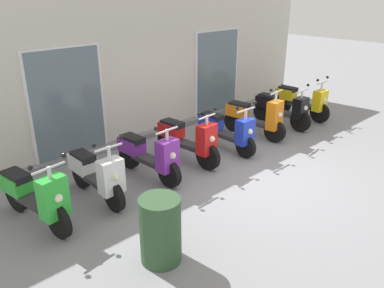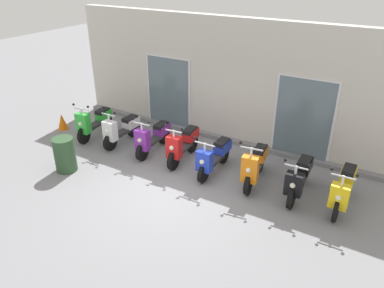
% 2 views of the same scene
% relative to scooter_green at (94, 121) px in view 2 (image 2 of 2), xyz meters
% --- Properties ---
extents(ground_plane, '(40.00, 40.00, 0.00)m').
position_rel_scooter_green_xyz_m(ground_plane, '(3.69, -1.22, -0.49)').
color(ground_plane, gray).
extents(storefront_facade, '(10.80, 0.50, 3.60)m').
position_rel_scooter_green_xyz_m(storefront_facade, '(3.69, 1.99, 1.25)').
color(storefront_facade, beige).
rests_on(storefront_facade, ground_plane).
extents(scooter_green, '(0.62, 1.69, 1.22)m').
position_rel_scooter_green_xyz_m(scooter_green, '(0.00, 0.00, 0.00)').
color(scooter_green, black).
rests_on(scooter_green, ground_plane).
extents(scooter_white, '(0.54, 1.57, 1.22)m').
position_rel_scooter_green_xyz_m(scooter_white, '(1.05, 0.04, -0.03)').
color(scooter_white, black).
rests_on(scooter_white, ground_plane).
extents(scooter_purple, '(0.57, 1.65, 1.20)m').
position_rel_scooter_green_xyz_m(scooter_purple, '(2.17, 0.08, -0.03)').
color(scooter_purple, black).
rests_on(scooter_purple, ground_plane).
extents(scooter_red, '(0.53, 1.64, 1.22)m').
position_rel_scooter_green_xyz_m(scooter_red, '(3.16, 0.08, -0.00)').
color(scooter_red, black).
rests_on(scooter_red, ground_plane).
extents(scooter_blue, '(0.62, 1.60, 1.17)m').
position_rel_scooter_green_xyz_m(scooter_blue, '(4.18, -0.04, -0.02)').
color(scooter_blue, black).
rests_on(scooter_blue, ground_plane).
extents(scooter_orange, '(0.60, 1.64, 1.31)m').
position_rel_scooter_green_xyz_m(scooter_orange, '(5.27, 0.03, 0.01)').
color(scooter_orange, black).
rests_on(scooter_orange, ground_plane).
extents(scooter_black, '(0.57, 1.65, 1.15)m').
position_rel_scooter_green_xyz_m(scooter_black, '(6.36, 0.04, -0.02)').
color(scooter_black, black).
rests_on(scooter_black, ground_plane).
extents(scooter_yellow, '(0.55, 1.69, 1.20)m').
position_rel_scooter_green_xyz_m(scooter_yellow, '(7.32, 0.08, 0.00)').
color(scooter_yellow, black).
rests_on(scooter_yellow, ground_plane).
extents(trash_bin, '(0.54, 0.54, 0.91)m').
position_rel_scooter_green_xyz_m(trash_bin, '(0.83, -1.92, -0.04)').
color(trash_bin, '#2D4C2D').
rests_on(trash_bin, ground_plane).
extents(traffic_cone, '(0.32, 0.32, 0.52)m').
position_rel_scooter_green_xyz_m(traffic_cone, '(-1.29, -0.14, -0.23)').
color(traffic_cone, orange).
rests_on(traffic_cone, ground_plane).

